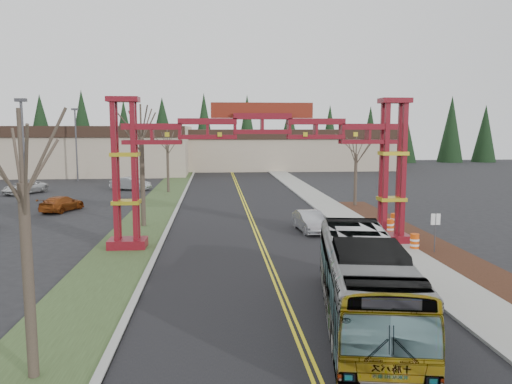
{
  "coord_description": "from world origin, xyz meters",
  "views": [
    {
      "loc": [
        -2.81,
        -11.49,
        7.05
      ],
      "look_at": [
        -0.6,
        15.02,
        3.69
      ],
      "focal_mm": 35.0,
      "sensor_mm": 36.0,
      "label": 1
    }
  ],
  "objects": [
    {
      "name": "road",
      "position": [
        0.0,
        25.0,
        0.01
      ],
      "size": [
        12.0,
        110.0,
        0.02
      ],
      "primitive_type": "cube",
      "color": "black",
      "rests_on": "ground"
    },
    {
      "name": "lane_line_left",
      "position": [
        -0.12,
        25.0,
        0.03
      ],
      "size": [
        0.12,
        100.0,
        0.01
      ],
      "primitive_type": "cube",
      "color": "yellow",
      "rests_on": "road"
    },
    {
      "name": "lane_line_right",
      "position": [
        0.12,
        25.0,
        0.03
      ],
      "size": [
        0.12,
        100.0,
        0.01
      ],
      "primitive_type": "cube",
      "color": "yellow",
      "rests_on": "road"
    },
    {
      "name": "curb_right",
      "position": [
        6.15,
        25.0,
        0.07
      ],
      "size": [
        0.3,
        110.0,
        0.15
      ],
      "primitive_type": "cube",
      "color": "#9E9F99",
      "rests_on": "ground"
    },
    {
      "name": "sidewalk_right",
      "position": [
        7.6,
        25.0,
        0.08
      ],
      "size": [
        2.6,
        110.0,
        0.14
      ],
      "primitive_type": "cube",
      "color": "gray",
      "rests_on": "ground"
    },
    {
      "name": "landscape_strip",
      "position": [
        10.2,
        10.0,
        0.06
      ],
      "size": [
        2.6,
        50.0,
        0.12
      ],
      "primitive_type": "cube",
      "color": "black",
      "rests_on": "ground"
    },
    {
      "name": "grass_median",
      "position": [
        -8.0,
        25.0,
        0.04
      ],
      "size": [
        4.0,
        110.0,
        0.08
      ],
      "primitive_type": "cube",
      "color": "#334623",
      "rests_on": "ground"
    },
    {
      "name": "curb_left",
      "position": [
        -6.15,
        25.0,
        0.07
      ],
      "size": [
        0.3,
        110.0,
        0.15
      ],
      "primitive_type": "cube",
      "color": "#9E9F99",
      "rests_on": "ground"
    },
    {
      "name": "gateway_arch",
      "position": [
        0.0,
        18.0,
        5.98
      ],
      "size": [
        18.2,
        1.6,
        8.9
      ],
      "color": "maroon",
      "rests_on": "ground"
    },
    {
      "name": "retail_building_west",
      "position": [
        -30.0,
        71.96,
        3.76
      ],
      "size": [
        46.0,
        22.3,
        7.5
      ],
      "color": "tan",
      "rests_on": "ground"
    },
    {
      "name": "retail_building_east",
      "position": [
        10.0,
        79.95,
        3.51
      ],
      "size": [
        38.0,
        20.3,
        7.0
      ],
      "color": "tan",
      "rests_on": "ground"
    },
    {
      "name": "conifer_treeline",
      "position": [
        0.25,
        92.0,
        6.49
      ],
      "size": [
        116.1,
        5.6,
        13.0
      ],
      "color": "black",
      "rests_on": "ground"
    },
    {
      "name": "transit_bus",
      "position": [
        2.54,
        5.67,
        1.58
      ],
      "size": [
        4.53,
        11.6,
        3.15
      ],
      "primitive_type": "imported",
      "rotation": [
        0.0,
        0.0,
        -0.17
      ],
      "color": "#A4A6AC",
      "rests_on": "ground"
    },
    {
      "name": "silver_sedan",
      "position": [
        3.73,
        22.0,
        0.72
      ],
      "size": [
        1.95,
        4.51,
        1.44
      ],
      "primitive_type": "imported",
      "rotation": [
        0.0,
        0.0,
        0.1
      ],
      "color": "#A5A8AD",
      "rests_on": "ground"
    },
    {
      "name": "parked_car_mid_a",
      "position": [
        -15.99,
        32.27,
        0.68
      ],
      "size": [
        3.25,
        5.01,
        1.35
      ],
      "primitive_type": "imported",
      "rotation": [
        0.0,
        0.0,
        2.82
      ],
      "color": "#8C3E13",
      "rests_on": "ground"
    },
    {
      "name": "parked_car_far_a",
      "position": [
        -12.56,
        47.02,
        0.77
      ],
      "size": [
        4.93,
        2.98,
        1.53
      ],
      "primitive_type": "imported",
      "rotation": [
        0.0,
        0.0,
        1.26
      ],
      "color": "#95999C",
      "rests_on": "ground"
    },
    {
      "name": "parked_car_far_b",
      "position": [
        -23.59,
        44.64,
        0.71
      ],
      "size": [
        4.28,
        5.62,
        1.42
      ],
      "primitive_type": "imported",
      "rotation": [
        0.0,
        0.0,
        -0.43
      ],
      "color": "silver",
      "rests_on": "ground"
    },
    {
      "name": "bare_tree_median_near",
      "position": [
        -8.0,
        2.4,
        5.56
      ],
      "size": [
        3.06,
        3.06,
        7.62
      ],
      "color": "#382D26",
      "rests_on": "ground"
    },
    {
      "name": "bare_tree_median_mid",
      "position": [
        -8.0,
        24.74,
        6.48
      ],
      "size": [
        3.48,
        3.48,
        8.82
      ],
      "color": "#382D26",
      "rests_on": "ground"
    },
    {
      "name": "bare_tree_median_far",
      "position": [
        -8.0,
        44.47,
        5.22
      ],
      "size": [
        2.93,
        2.93,
        7.18
      ],
      "color": "#382D26",
      "rests_on": "ground"
    },
    {
      "name": "bare_tree_right_far",
      "position": [
        10.0,
        32.86,
        4.77
      ],
      "size": [
        2.95,
        2.95,
        6.74
      ],
      "color": "#382D26",
      "rests_on": "ground"
    },
    {
      "name": "light_pole_near",
      "position": [
        -17.03,
        27.13,
        5.39
      ],
      "size": [
        0.81,
        0.4,
        9.31
      ],
      "color": "#3F3F44",
      "rests_on": "ground"
    },
    {
      "name": "light_pole_far",
      "position": [
        -21.57,
        58.43,
        5.7
      ],
      "size": [
        0.85,
        0.43,
        9.85
      ],
      "color": "#3F3F44",
      "rests_on": "ground"
    },
    {
      "name": "street_sign",
      "position": [
        9.58,
        15.24,
        1.67
      ],
      "size": [
        0.53,
        0.06,
        2.33
      ],
      "color": "#3F3F44",
      "rests_on": "ground"
    },
    {
      "name": "barrel_south",
      "position": [
        8.79,
        16.14,
        0.5
      ],
      "size": [
        0.54,
        0.54,
        0.99
      ],
      "color": "#E24C0C",
      "rests_on": "ground"
    },
    {
      "name": "barrel_mid",
      "position": [
        8.93,
        20.74,
        0.51
      ],
      "size": [
        0.55,
        0.55,
        1.02
      ],
      "color": "#E24C0C",
      "rests_on": "ground"
    },
    {
      "name": "barrel_north",
      "position": [
        9.91,
        22.43,
        0.56
      ],
      "size": [
        0.6,
        0.6,
        1.11
      ],
      "color": "#E24C0C",
      "rests_on": "ground"
    }
  ]
}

